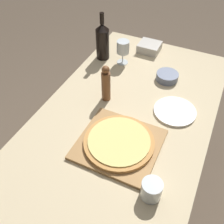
# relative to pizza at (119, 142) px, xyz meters

# --- Properties ---
(ground_plane) EXTENTS (12.00, 12.00, 0.00)m
(ground_plane) POSITION_rel_pizza_xyz_m (-0.05, 0.22, -0.80)
(ground_plane) COLOR brown
(dining_table) EXTENTS (0.90, 1.58, 0.77)m
(dining_table) POSITION_rel_pizza_xyz_m (-0.05, 0.22, -0.12)
(dining_table) COLOR #CCB78E
(dining_table) RESTS_ON ground_plane
(cutting_board) EXTENTS (0.39, 0.36, 0.02)m
(cutting_board) POSITION_rel_pizza_xyz_m (0.00, 0.00, -0.02)
(cutting_board) COLOR #A87A47
(cutting_board) RESTS_ON dining_table
(pizza) EXTENTS (0.34, 0.34, 0.02)m
(pizza) POSITION_rel_pizza_xyz_m (0.00, 0.00, 0.00)
(pizza) COLOR #C68947
(pizza) RESTS_ON cutting_board
(wine_bottle) EXTENTS (0.09, 0.09, 0.32)m
(wine_bottle) POSITION_rel_pizza_xyz_m (-0.41, 0.65, 0.10)
(wine_bottle) COLOR black
(wine_bottle) RESTS_ON dining_table
(pepper_mill) EXTENTS (0.05, 0.05, 0.23)m
(pepper_mill) POSITION_rel_pizza_xyz_m (-0.21, 0.28, 0.08)
(pepper_mill) COLOR brown
(pepper_mill) RESTS_ON dining_table
(wine_glass) EXTENTS (0.08, 0.08, 0.16)m
(wine_glass) POSITION_rel_pizza_xyz_m (-0.27, 0.65, 0.08)
(wine_glass) COLOR silver
(wine_glass) RESTS_ON dining_table
(small_bowl) EXTENTS (0.14, 0.14, 0.05)m
(small_bowl) POSITION_rel_pizza_xyz_m (0.06, 0.60, -0.01)
(small_bowl) COLOR slate
(small_bowl) RESTS_ON dining_table
(drinking_tumbler) EXTENTS (0.09, 0.09, 0.09)m
(drinking_tumbler) POSITION_rel_pizza_xyz_m (0.23, -0.18, 0.02)
(drinking_tumbler) COLOR silver
(drinking_tumbler) RESTS_ON dining_table
(dinner_plate) EXTENTS (0.23, 0.23, 0.01)m
(dinner_plate) POSITION_rel_pizza_xyz_m (0.18, 0.34, -0.02)
(dinner_plate) COLOR silver
(dinner_plate) RESTS_ON dining_table
(food_container) EXTENTS (0.15, 0.14, 0.06)m
(food_container) POSITION_rel_pizza_xyz_m (-0.15, 0.87, 0.00)
(food_container) COLOR #BCB7AD
(food_container) RESTS_ON dining_table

